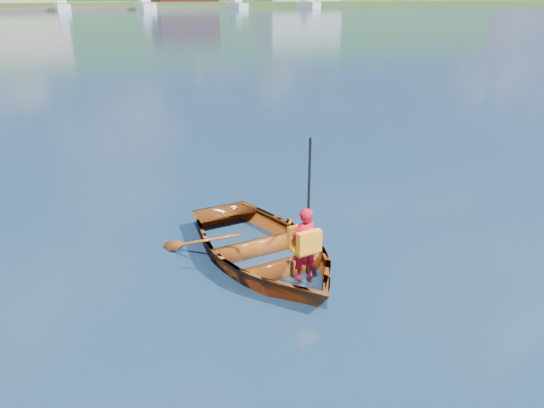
% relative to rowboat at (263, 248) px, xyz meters
% --- Properties ---
extents(ground, '(600.00, 600.00, 0.00)m').
position_rel_rowboat_xyz_m(ground, '(1.38, 0.41, -0.20)').
color(ground, '#152D4A').
rests_on(ground, ground).
extents(rowboat, '(2.64, 3.55, 0.70)m').
position_rel_rowboat_xyz_m(rowboat, '(0.00, 0.00, 0.00)').
color(rowboat, brown).
rests_on(rowboat, ground).
extents(child_paddler, '(0.39, 0.36, 1.91)m').
position_rel_rowboat_xyz_m(child_paddler, '(0.21, -0.89, 0.43)').
color(child_paddler, red).
rests_on(child_paddler, ground).
extents(dock, '(159.90, 14.82, 0.80)m').
position_rel_rowboat_xyz_m(dock, '(4.33, 148.41, 0.20)').
color(dock, brown).
rests_on(dock, ground).
extents(marina_yachts, '(141.09, 13.58, 4.30)m').
position_rel_rowboat_xyz_m(marina_yachts, '(5.68, 143.71, 1.19)').
color(marina_yachts, silver).
rests_on(marina_yachts, ground).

